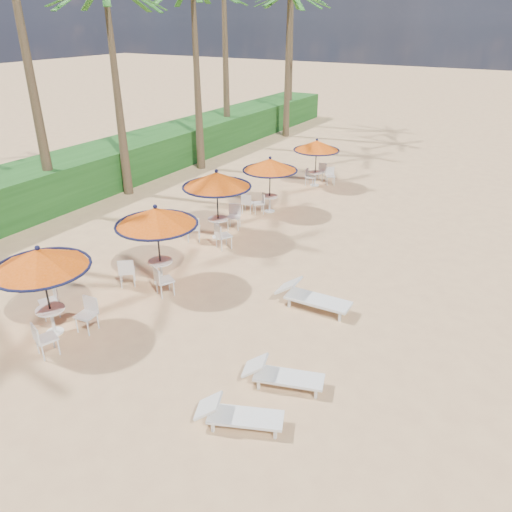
{
  "coord_description": "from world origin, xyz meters",
  "views": [
    {
      "loc": [
        4.59,
        -7.08,
        7.41
      ],
      "look_at": [
        -1.92,
        4.01,
        1.2
      ],
      "focal_mm": 35.0,
      "sensor_mm": 36.0,
      "label": 1
    }
  ],
  "objects_px": {
    "station_1": "(155,225)",
    "station_3": "(268,170)",
    "lounger_near": "(236,414)",
    "lounger_mid": "(281,375)",
    "station_4": "(317,151)",
    "station_2": "(217,189)",
    "station_0": "(43,270)",
    "lounger_far": "(311,297)"
  },
  "relations": [
    {
      "from": "station_0",
      "to": "station_1",
      "type": "distance_m",
      "value": 3.47
    },
    {
      "from": "station_3",
      "to": "station_4",
      "type": "height_order",
      "value": "station_3"
    },
    {
      "from": "station_2",
      "to": "station_4",
      "type": "distance_m",
      "value": 7.66
    },
    {
      "from": "station_4",
      "to": "station_2",
      "type": "bearing_deg",
      "value": -93.58
    },
    {
      "from": "station_2",
      "to": "lounger_far",
      "type": "relative_size",
      "value": 1.21
    },
    {
      "from": "station_4",
      "to": "lounger_far",
      "type": "xyz_separation_m",
      "value": [
        4.52,
        -10.41,
        -1.3
      ]
    },
    {
      "from": "station_0",
      "to": "station_4",
      "type": "height_order",
      "value": "station_0"
    },
    {
      "from": "station_2",
      "to": "station_3",
      "type": "relative_size",
      "value": 1.1
    },
    {
      "from": "station_3",
      "to": "lounger_near",
      "type": "distance_m",
      "value": 12.24
    },
    {
      "from": "station_3",
      "to": "lounger_near",
      "type": "height_order",
      "value": "station_3"
    },
    {
      "from": "station_4",
      "to": "lounger_near",
      "type": "relative_size",
      "value": 1.24
    },
    {
      "from": "station_3",
      "to": "lounger_near",
      "type": "relative_size",
      "value": 1.28
    },
    {
      "from": "station_0",
      "to": "lounger_near",
      "type": "bearing_deg",
      "value": -3.81
    },
    {
      "from": "station_2",
      "to": "lounger_far",
      "type": "distance_m",
      "value": 5.92
    },
    {
      "from": "station_4",
      "to": "lounger_far",
      "type": "height_order",
      "value": "station_4"
    },
    {
      "from": "station_0",
      "to": "station_4",
      "type": "xyz_separation_m",
      "value": [
        0.64,
        14.86,
        -0.16
      ]
    },
    {
      "from": "station_0",
      "to": "station_1",
      "type": "relative_size",
      "value": 0.98
    },
    {
      "from": "station_2",
      "to": "lounger_mid",
      "type": "height_order",
      "value": "station_2"
    },
    {
      "from": "lounger_far",
      "to": "station_3",
      "type": "bearing_deg",
      "value": 126.29
    },
    {
      "from": "station_1",
      "to": "station_3",
      "type": "relative_size",
      "value": 1.08
    },
    {
      "from": "station_2",
      "to": "lounger_near",
      "type": "bearing_deg",
      "value": -53.53
    },
    {
      "from": "lounger_near",
      "to": "station_0",
      "type": "bearing_deg",
      "value": 154.24
    },
    {
      "from": "station_4",
      "to": "lounger_far",
      "type": "bearing_deg",
      "value": -66.51
    },
    {
      "from": "station_3",
      "to": "lounger_near",
      "type": "bearing_deg",
      "value": -63.74
    },
    {
      "from": "lounger_near",
      "to": "lounger_mid",
      "type": "distance_m",
      "value": 1.52
    },
    {
      "from": "station_4",
      "to": "lounger_near",
      "type": "xyz_separation_m",
      "value": [
        5.15,
        -15.25,
        -1.37
      ]
    },
    {
      "from": "station_0",
      "to": "station_3",
      "type": "height_order",
      "value": "station_0"
    },
    {
      "from": "station_1",
      "to": "lounger_far",
      "type": "height_order",
      "value": "station_1"
    },
    {
      "from": "station_3",
      "to": "station_4",
      "type": "distance_m",
      "value": 4.36
    },
    {
      "from": "station_1",
      "to": "station_4",
      "type": "bearing_deg",
      "value": 89.78
    },
    {
      "from": "station_1",
      "to": "station_2",
      "type": "xyz_separation_m",
      "value": [
        -0.43,
        3.8,
        -0.05
      ]
    },
    {
      "from": "station_1",
      "to": "station_3",
      "type": "bearing_deg",
      "value": 91.48
    },
    {
      "from": "station_1",
      "to": "lounger_mid",
      "type": "xyz_separation_m",
      "value": [
        5.38,
        -2.29,
        -1.64
      ]
    },
    {
      "from": "station_2",
      "to": "lounger_near",
      "type": "relative_size",
      "value": 1.41
    },
    {
      "from": "station_0",
      "to": "lounger_far",
      "type": "distance_m",
      "value": 6.97
    },
    {
      "from": "station_4",
      "to": "lounger_mid",
      "type": "bearing_deg",
      "value": -68.78
    },
    {
      "from": "station_2",
      "to": "station_4",
      "type": "height_order",
      "value": "station_2"
    },
    {
      "from": "station_3",
      "to": "station_4",
      "type": "relative_size",
      "value": 1.03
    },
    {
      "from": "station_3",
      "to": "lounger_mid",
      "type": "bearing_deg",
      "value": -59.34
    },
    {
      "from": "station_1",
      "to": "station_0",
      "type": "bearing_deg",
      "value": -99.88
    },
    {
      "from": "lounger_far",
      "to": "station_4",
      "type": "bearing_deg",
      "value": 111.67
    },
    {
      "from": "lounger_near",
      "to": "lounger_mid",
      "type": "bearing_deg",
      "value": 60.93
    }
  ]
}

